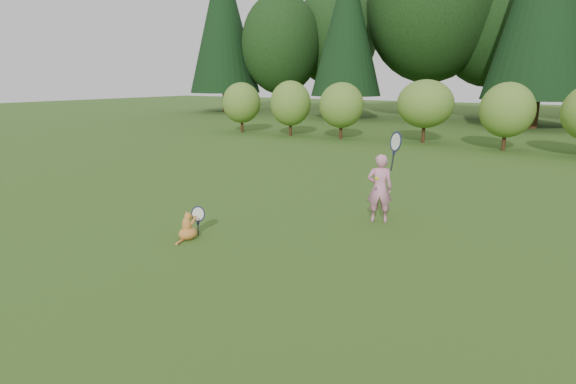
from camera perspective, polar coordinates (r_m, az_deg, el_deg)
The scene contains 5 objects.
ground at distance 7.83m, azimuth -4.41°, elevation -5.95°, with size 100.00×100.00×0.00m, color #2B4D15.
shrub_row at distance 19.45m, azimuth 19.44°, elevation 9.09°, with size 28.00×3.00×2.80m, color #537825, non-canonical shape.
child at distance 8.88m, azimuth 10.87°, elevation 0.61°, with size 0.74×0.52×1.89m.
cat at distance 8.07m, azimuth -11.77°, elevation -3.83°, with size 0.34×0.65×0.63m.
tennis_ball at distance 8.25m, azimuth 10.46°, elevation 1.57°, with size 0.07×0.07×0.07m.
Camera 1 is at (4.47, -5.89, 2.58)m, focal length 30.00 mm.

